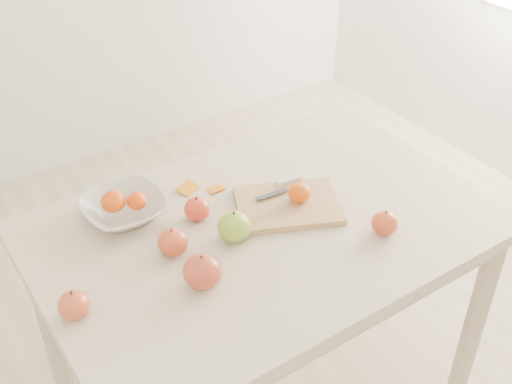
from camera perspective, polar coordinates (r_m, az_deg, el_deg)
table at (r=1.76m, az=0.92°, el=-5.25°), size 1.20×0.80×0.75m
cutting_board at (r=1.74m, az=2.84°, el=-1.19°), size 0.34×0.30×0.02m
board_tangerine at (r=1.73m, az=3.87°, el=-0.05°), size 0.06×0.06×0.05m
fruit_bowl at (r=1.74m, az=-11.59°, el=-1.44°), size 0.22×0.22×0.05m
bowl_tangerine_near at (r=1.72m, az=-12.59°, el=-0.82°), size 0.07×0.07×0.06m
bowl_tangerine_far at (r=1.72m, az=-10.57°, el=-0.77°), size 0.05×0.05×0.05m
orange_peel_a at (r=1.82m, az=-6.06°, el=0.26°), size 0.07×0.07×0.01m
orange_peel_b at (r=1.82m, az=-3.59°, el=0.22°), size 0.05×0.04×0.01m
paring_knife at (r=1.80m, az=2.72°, el=0.84°), size 0.17×0.05×0.01m
apple_green at (r=1.62m, az=-1.96°, el=-3.08°), size 0.09×0.09×0.08m
apple_red_c at (r=1.50m, az=-4.79°, el=-7.07°), size 0.09×0.09×0.08m
apple_red_a at (r=1.70m, az=-5.26°, el=-1.51°), size 0.07×0.07×0.06m
apple_red_e at (r=1.68m, az=11.37°, el=-2.72°), size 0.07×0.07×0.06m
apple_red_b at (r=1.60m, az=-7.41°, el=-4.43°), size 0.08×0.08×0.07m
apple_red_d at (r=1.48m, az=-15.88°, el=-9.63°), size 0.07×0.07×0.06m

